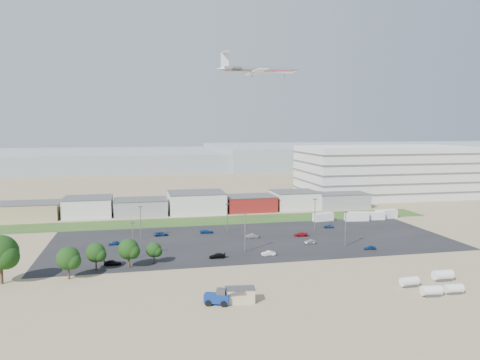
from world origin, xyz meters
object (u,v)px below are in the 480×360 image
object	(u,v)px
parked_car_2	(370,248)
storage_tank_nw	(409,281)
portable_shed	(240,295)
parked_car_8	(329,226)
parked_car_6	(206,231)
parked_car_7	(252,236)
parked_car_12	(301,234)
parked_car_10	(113,263)
telehandler	(217,297)
parked_car_13	(269,253)
airliner	(258,70)
box_trailer_a	(323,217)
parked_car_5	(114,243)
tree_far_left	(1,256)
parked_car_1	(310,242)
parked_car_3	(217,256)
parked_car_9	(161,234)

from	to	relation	value
parked_car_2	storage_tank_nw	bearing A→B (deg)	-5.49
portable_shed	parked_car_8	distance (m)	74.55
parked_car_8	storage_tank_nw	bearing A→B (deg)	175.97
parked_car_8	portable_shed	bearing A→B (deg)	146.17
parked_car_6	parked_car_7	xyz separation A→B (m)	(12.95, -9.44, 0.03)
parked_car_12	parked_car_10	bearing A→B (deg)	-62.99
telehandler	parked_car_13	world-z (taller)	telehandler
portable_shed	storage_tank_nw	bearing A→B (deg)	8.58
telehandler	parked_car_12	bearing A→B (deg)	74.97
parked_car_2	parked_car_8	bearing A→B (deg)	-173.20
airliner	parked_car_10	xyz separation A→B (m)	(-63.59, -102.63, -60.83)
box_trailer_a	airliner	world-z (taller)	airliner
storage_tank_nw	parked_car_7	distance (m)	55.38
parked_car_12	parked_car_5	bearing A→B (deg)	-83.32
tree_far_left	parked_car_7	size ratio (longest dim) A/B	3.09
storage_tank_nw	parked_car_2	xyz separation A→B (m)	(6.57, 30.11, -0.59)
portable_shed	parked_car_1	distance (m)	50.82
parked_car_1	parked_car_3	xyz separation A→B (m)	(-29.19, -9.30, 0.06)
tree_far_left	parked_car_1	distance (m)	81.09
parked_car_6	parked_car_7	distance (m)	16.03
parked_car_6	telehandler	bearing A→B (deg)	175.07
airliner	parked_car_12	xyz separation A→B (m)	(-7.36, -82.93, -60.83)
storage_tank_nw	parked_car_6	distance (m)	69.71
parked_car_9	parked_car_3	bearing A→B (deg)	-160.70
box_trailer_a	tree_far_left	world-z (taller)	tree_far_left
storage_tank_nw	parked_car_13	distance (m)	37.85
parked_car_5	telehandler	bearing A→B (deg)	16.82
parked_car_8	parked_car_9	xyz separation A→B (m)	(-56.40, 0.44, 0.03)
portable_shed	parked_car_10	size ratio (longest dim) A/B	1.36
parked_car_8	parked_car_13	world-z (taller)	parked_car_13
parked_car_10	parked_car_8	bearing A→B (deg)	-65.30
tree_far_left	storage_tank_nw	bearing A→B (deg)	-13.46
portable_shed	parked_car_7	size ratio (longest dim) A/B	1.46
telehandler	parked_car_6	distance (m)	61.87
parked_car_1	portable_shed	bearing A→B (deg)	-33.45
parked_car_8	parked_car_13	distance (m)	41.24
parked_car_1	parked_car_5	world-z (taller)	parked_car_5
storage_tank_nw	parked_car_8	xyz separation A→B (m)	(6.58, 59.08, -0.58)
airliner	box_trailer_a	bearing A→B (deg)	-81.12
airliner	tree_far_left	bearing A→B (deg)	-127.08
storage_tank_nw	parked_car_6	world-z (taller)	storage_tank_nw
parked_car_3	parked_car_10	bearing A→B (deg)	-87.87
storage_tank_nw	tree_far_left	bearing A→B (deg)	166.54
telehandler	box_trailer_a	bearing A→B (deg)	74.17
parked_car_1	parked_car_9	world-z (taller)	parked_car_9
parked_car_9	parked_car_13	size ratio (longest dim) A/B	1.17
storage_tank_nw	box_trailer_a	world-z (taller)	box_trailer_a
box_trailer_a	parked_car_2	xyz separation A→B (m)	(-2.86, -40.98, -0.87)
telehandler	parked_car_12	xyz separation A→B (m)	(35.16, 51.01, -0.98)
portable_shed	telehandler	distance (m)	4.66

